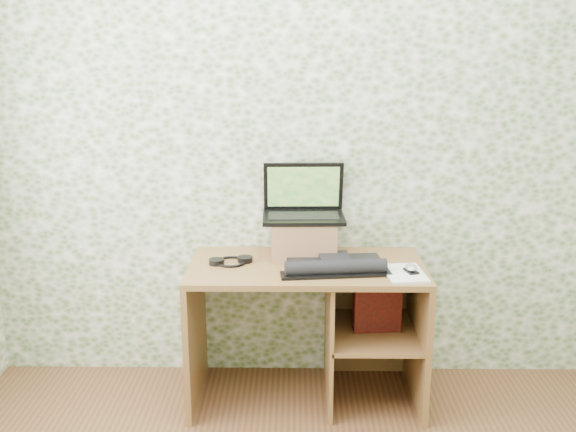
{
  "coord_description": "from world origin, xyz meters",
  "views": [
    {
      "loc": [
        -0.06,
        -1.66,
        1.83
      ],
      "look_at": [
        -0.1,
        1.39,
        1.02
      ],
      "focal_mm": 40.0,
      "sensor_mm": 36.0,
      "label": 1
    }
  ],
  "objects_px": {
    "desk": "(321,311)",
    "notepad": "(404,273)",
    "riser": "(303,238)",
    "laptop": "(303,205)",
    "keyboard": "(335,265)"
  },
  "relations": [
    {
      "from": "laptop",
      "to": "notepad",
      "type": "distance_m",
      "value": 0.65
    },
    {
      "from": "desk",
      "to": "keyboard",
      "type": "height_order",
      "value": "keyboard"
    },
    {
      "from": "laptop",
      "to": "keyboard",
      "type": "bearing_deg",
      "value": -61.8
    },
    {
      "from": "keyboard",
      "to": "notepad",
      "type": "relative_size",
      "value": 2.06
    },
    {
      "from": "keyboard",
      "to": "desk",
      "type": "bearing_deg",
      "value": 113.01
    },
    {
      "from": "laptop",
      "to": "riser",
      "type": "bearing_deg",
      "value": -91.75
    },
    {
      "from": "riser",
      "to": "laptop",
      "type": "xyz_separation_m",
      "value": [
        0.0,
        0.05,
        0.17
      ]
    },
    {
      "from": "laptop",
      "to": "notepad",
      "type": "height_order",
      "value": "laptop"
    },
    {
      "from": "desk",
      "to": "laptop",
      "type": "xyz_separation_m",
      "value": [
        -0.09,
        0.16,
        0.54
      ]
    },
    {
      "from": "riser",
      "to": "notepad",
      "type": "bearing_deg",
      "value": -30.06
    },
    {
      "from": "keyboard",
      "to": "notepad",
      "type": "bearing_deg",
      "value": -16.42
    },
    {
      "from": "riser",
      "to": "notepad",
      "type": "relative_size",
      "value": 1.26
    },
    {
      "from": "keyboard",
      "to": "notepad",
      "type": "xyz_separation_m",
      "value": [
        0.34,
        -0.06,
        -0.02
      ]
    },
    {
      "from": "desk",
      "to": "keyboard",
      "type": "xyz_separation_m",
      "value": [
        0.06,
        -0.11,
        0.3
      ]
    },
    {
      "from": "desk",
      "to": "notepad",
      "type": "xyz_separation_m",
      "value": [
        0.4,
        -0.17,
        0.28
      ]
    }
  ]
}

